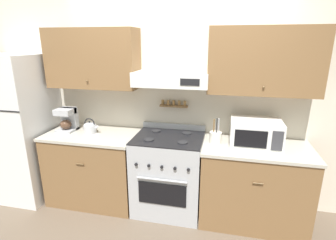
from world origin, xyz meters
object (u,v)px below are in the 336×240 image
Objects in this scene: tea_kettle at (90,127)px; microwave at (255,133)px; stove_range at (169,173)px; utensil_crock at (216,137)px; refrigerator at (21,128)px; coffee_maker at (67,119)px.

microwave is at bearing 0.53° from tea_kettle.
stove_range is 0.73m from utensil_crock.
stove_range is at bearing -178.10° from microwave.
stove_range is 1.97m from refrigerator.
utensil_crock is (2.45, 0.07, 0.05)m from refrigerator.
tea_kettle is 0.33m from coffee_maker.
coffee_maker is 1.03× the size of utensil_crock.
coffee_maker reaches higher than utensil_crock.
refrigerator is 6.55× the size of utensil_crock.
microwave is (2.86, 0.08, 0.13)m from refrigerator.
stove_range is 1.91× the size of microwave.
refrigerator is at bearing -178.42° from stove_range.
coffee_maker is (0.62, 0.09, 0.13)m from refrigerator.
refrigerator is 2.45m from utensil_crock.
coffee_maker reaches higher than microwave.
microwave is at bearing 1.68° from refrigerator.
tea_kettle is 1.51m from utensil_crock.
coffee_maker is at bearing 179.81° from microwave.
tea_kettle is at bearing 179.23° from stove_range.
coffee_maker is at bearing 178.30° from stove_range.
microwave is 1.87× the size of utensil_crock.
refrigerator reaches higher than coffee_maker.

